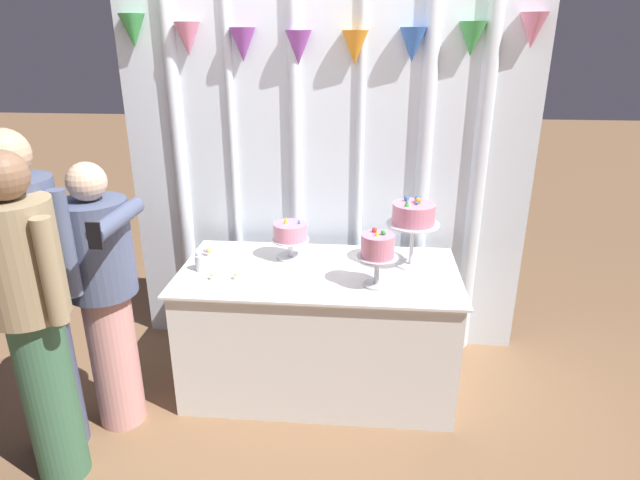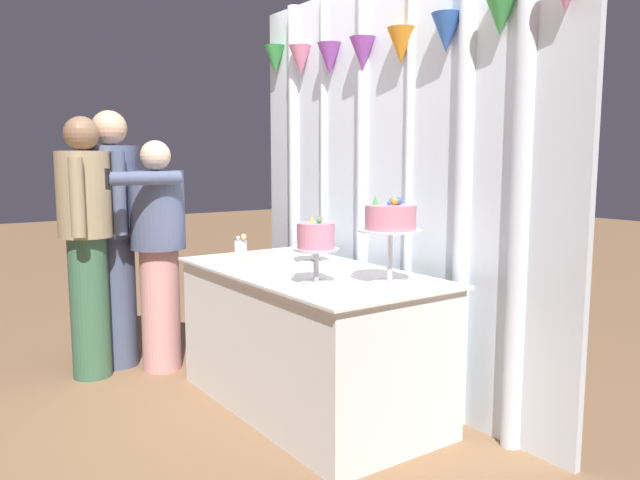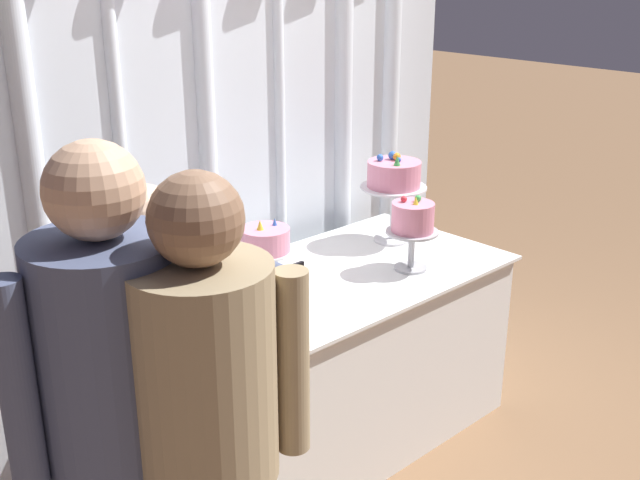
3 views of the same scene
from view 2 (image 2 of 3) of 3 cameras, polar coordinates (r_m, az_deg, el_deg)
ground_plane at (r=3.65m, az=-2.44°, el=-15.28°), size 24.00×24.00×0.00m
draped_curtain at (r=3.74m, az=6.30°, el=5.96°), size 2.66×0.17×2.46m
cake_table at (r=3.57m, az=-1.10°, el=-9.04°), size 1.65×0.85×0.79m
cake_display_leftmost at (r=3.70m, az=-0.55°, el=0.37°), size 0.23×0.23×0.27m
cake_display_center at (r=3.07m, az=-0.36°, el=0.01°), size 0.23×0.23×0.34m
cake_display_rightmost at (r=3.08m, az=6.43°, el=1.67°), size 0.31×0.31×0.44m
flower_vase at (r=4.02m, az=-7.23°, el=-0.60°), size 0.11×0.08×0.14m
tealight_far_left at (r=3.90m, az=-8.15°, el=-1.54°), size 0.04×0.04×0.04m
tealight_near_left at (r=3.78m, az=-7.01°, el=-1.79°), size 0.04×0.04×0.04m
guest_girl_blue_dress at (r=4.25m, az=-14.57°, el=-0.63°), size 0.49×0.60×1.52m
guest_man_dark_suit at (r=4.40m, az=-18.30°, el=0.93°), size 0.53×0.39×1.72m
guest_man_pink_jacket at (r=4.23m, az=-20.52°, el=0.27°), size 0.46×0.45×1.67m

